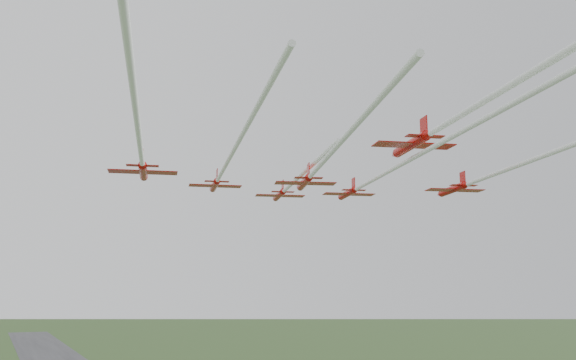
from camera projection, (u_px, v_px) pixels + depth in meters
name	position (u px, v px, depth m)	size (l,w,h in m)	color
jet_lead	(290.00, 186.00, 104.89)	(15.37, 47.25, 2.62)	#C00A06
jet_row2_left	(227.00, 163.00, 86.64)	(18.59, 66.16, 2.54)	#C00A06
jet_row2_right	(385.00, 173.00, 87.07)	(19.43, 65.93, 2.51)	#C00A06
jet_row3_left	(140.00, 142.00, 68.54)	(18.31, 63.73, 2.69)	#C00A06
jet_row3_mid	(322.00, 163.00, 76.56)	(19.43, 53.45, 2.54)	#C00A06
jet_row3_right	(488.00, 176.00, 82.16)	(15.21, 46.46, 2.48)	#C00A06
jet_row4_right	(463.00, 114.00, 64.23)	(18.03, 58.50, 2.95)	#C00A06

